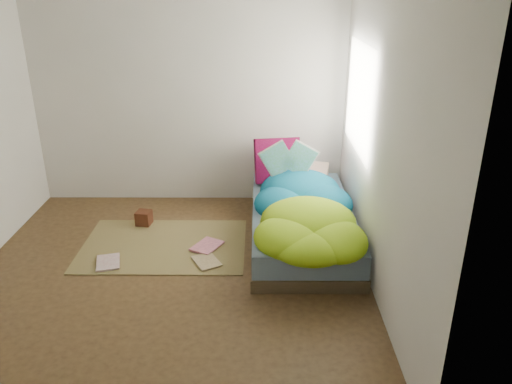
% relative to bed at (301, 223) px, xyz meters
% --- Properties ---
extents(ground, '(3.50, 3.50, 0.00)m').
position_rel_bed_xyz_m(ground, '(-1.22, -0.72, -0.17)').
color(ground, '#3B2917').
rests_on(ground, ground).
extents(room_walls, '(3.54, 3.54, 2.62)m').
position_rel_bed_xyz_m(room_walls, '(-1.21, -0.71, 1.46)').
color(room_walls, silver).
rests_on(room_walls, ground).
extents(bed, '(1.00, 2.00, 0.34)m').
position_rel_bed_xyz_m(bed, '(0.00, 0.00, 0.00)').
color(bed, '#39301F').
rests_on(bed, ground).
extents(duvet, '(0.96, 1.84, 0.34)m').
position_rel_bed_xyz_m(duvet, '(0.00, -0.22, 0.34)').
color(duvet, '#08567D').
rests_on(duvet, bed).
extents(rug, '(1.60, 1.10, 0.01)m').
position_rel_bed_xyz_m(rug, '(-1.37, -0.17, -0.16)').
color(rug, brown).
rests_on(rug, ground).
extents(pillow_floral, '(0.65, 0.48, 0.13)m').
position_rel_bed_xyz_m(pillow_floral, '(0.06, 0.80, 0.24)').
color(pillow_floral, beige).
rests_on(pillow_floral, bed).
extents(pillow_magenta, '(0.51, 0.22, 0.49)m').
position_rel_bed_xyz_m(pillow_magenta, '(-0.23, 0.72, 0.42)').
color(pillow_magenta, '#43041D').
rests_on(pillow_magenta, bed).
extents(open_book, '(0.49, 0.14, 0.30)m').
position_rel_bed_xyz_m(open_book, '(-0.12, 0.35, 0.66)').
color(open_book, '#2A8137').
rests_on(open_book, duvet).
extents(wooden_box, '(0.17, 0.17, 0.15)m').
position_rel_bed_xyz_m(wooden_box, '(-1.66, 0.29, -0.08)').
color(wooden_box, '#3A160D').
rests_on(wooden_box, rug).
extents(floor_book_a, '(0.27, 0.33, 0.02)m').
position_rel_bed_xyz_m(floor_book_a, '(-1.93, -0.56, -0.15)').
color(floor_book_a, silver).
rests_on(floor_book_a, rug).
extents(floor_book_b, '(0.34, 0.37, 0.03)m').
position_rel_bed_xyz_m(floor_book_b, '(-1.04, -0.17, -0.14)').
color(floor_book_b, pink).
rests_on(floor_book_b, rug).
extents(floor_book_c, '(0.31, 0.34, 0.02)m').
position_rel_bed_xyz_m(floor_book_c, '(-1.01, -0.56, -0.15)').
color(floor_book_c, tan).
rests_on(floor_book_c, rug).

